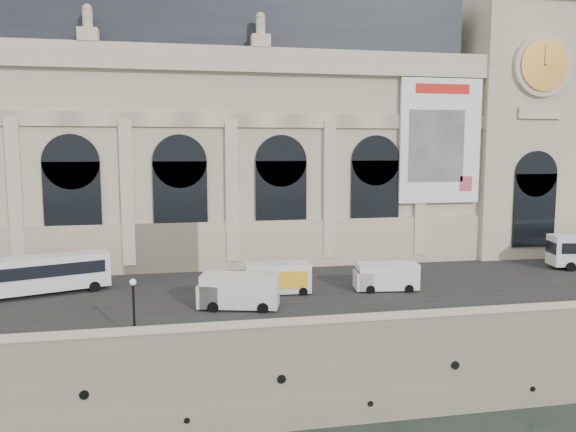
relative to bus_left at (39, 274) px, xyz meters
name	(u,v)px	position (x,y,z in m)	size (l,w,h in m)	color
quay	(215,272)	(15.78, 19.84, -4.86)	(160.00, 70.00, 6.00)	gray
street	(230,290)	(15.78, -1.16, -1.83)	(160.00, 24.00, 0.06)	#2D2D2D
parapet	(249,332)	(15.78, -14.56, -1.24)	(160.00, 1.40, 1.21)	gray
museum	(161,135)	(9.81, 15.70, 11.86)	(69.00, 18.70, 29.10)	beige
clock_pavilion	(503,105)	(49.78, 12.77, 15.56)	(13.00, 14.72, 36.70)	beige
bus_left	(39,274)	(0.00, 0.00, 0.00)	(11.38, 5.92, 3.32)	silver
van_b	(235,291)	(15.68, -7.02, -0.47)	(6.49, 3.78, 2.72)	silver
van_c	(383,277)	(28.80, -3.95, -0.63)	(5.61, 2.72, 2.41)	white
box_truck	(273,279)	(19.29, -3.22, -0.54)	(6.61, 2.54, 2.63)	silver
lamp_right	(134,311)	(8.65, -13.24, 0.18)	(0.42, 0.42, 4.11)	black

